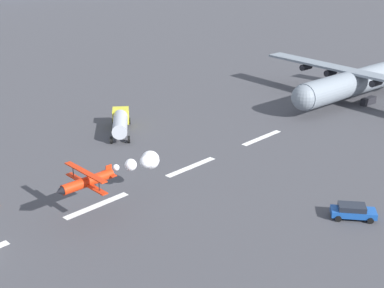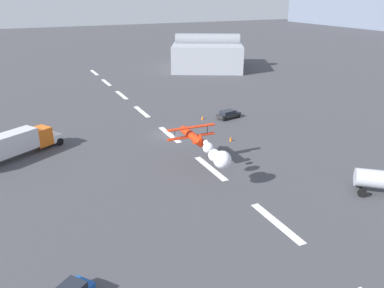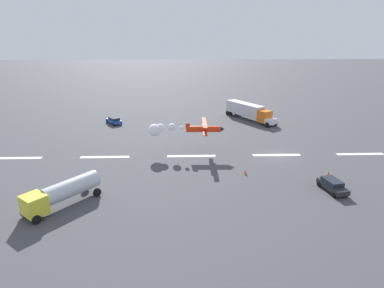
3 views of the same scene
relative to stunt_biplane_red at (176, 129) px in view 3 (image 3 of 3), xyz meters
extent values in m
plane|color=#424247|center=(-16.83, 1.86, -4.15)|extent=(440.00, 440.00, 0.00)
cube|color=white|center=(-31.06, 1.86, -4.15)|extent=(8.00, 0.90, 0.01)
cube|color=white|center=(-16.83, 1.86, -4.15)|extent=(8.00, 0.90, 0.01)
cube|color=white|center=(-2.60, 1.86, -4.15)|extent=(8.00, 0.90, 0.01)
cube|color=white|center=(11.64, 1.86, -4.15)|extent=(8.00, 0.90, 0.01)
cube|color=white|center=(25.87, 1.86, -4.15)|extent=(8.00, 0.90, 0.01)
cylinder|color=red|center=(-4.63, 0.13, -0.02)|extent=(5.77, 1.18, 1.04)
cube|color=red|center=(-4.83, 0.14, -0.17)|extent=(0.83, 6.59, 0.12)
cube|color=red|center=(-4.83, 0.14, 1.07)|extent=(0.83, 6.59, 0.12)
cylinder|color=black|center=(-4.88, -2.17, 0.45)|extent=(0.08, 0.08, 1.24)
cylinder|color=black|center=(-4.77, 2.44, 0.45)|extent=(0.08, 0.08, 1.24)
cube|color=red|center=(-2.04, 0.07, 0.43)|extent=(0.70, 0.12, 1.10)
cube|color=red|center=(-2.04, 0.07, 0.03)|extent=(0.65, 2.01, 0.08)
cone|color=black|center=(-7.85, 0.21, -0.02)|extent=(0.72, 0.90, 0.89)
sphere|color=white|center=(-0.95, 0.30, 0.28)|extent=(0.70, 0.70, 0.70)
sphere|color=white|center=(0.59, -0.21, 0.26)|extent=(1.30, 1.30, 1.30)
sphere|color=white|center=(2.55, -0.43, 0.10)|extent=(1.44, 1.44, 1.44)
sphere|color=white|center=(3.52, 0.06, -0.15)|extent=(2.05, 2.05, 2.05)
cube|color=silver|center=(-20.53, -15.60, -3.05)|extent=(2.97, 2.68, 1.10)
cube|color=orange|center=(-19.48, -17.30, -2.30)|extent=(3.39, 3.36, 2.60)
cube|color=silver|center=(-16.06, -22.83, -1.85)|extent=(7.70, 10.33, 2.80)
cylinder|color=black|center=(-21.70, -16.09, -3.60)|extent=(0.88, 1.12, 1.10)
cylinder|color=black|center=(-15.28, -26.47, -3.60)|extent=(0.88, 1.12, 1.10)
cylinder|color=black|center=(-14.65, -27.49, -3.60)|extent=(0.88, 1.12, 1.10)
cylinder|color=black|center=(-19.58, -14.77, -3.60)|extent=(0.88, 1.12, 1.10)
cylinder|color=black|center=(-13.16, -25.15, -3.60)|extent=(0.88, 1.12, 1.10)
cylinder|color=black|center=(-12.52, -26.17, -3.60)|extent=(0.88, 1.12, 1.10)
cube|color=yellow|center=(14.97, 20.01, -2.55)|extent=(3.25, 3.22, 2.20)
cylinder|color=#B7BCC6|center=(12.11, 16.51, -2.30)|extent=(5.96, 6.62, 2.10)
cylinder|color=black|center=(14.42, 21.23, -3.65)|extent=(0.88, 0.98, 1.00)
cylinder|color=black|center=(9.52, 15.24, -3.65)|extent=(0.88, 0.98, 1.00)
cylinder|color=black|center=(16.28, 19.71, -3.65)|extent=(0.88, 0.98, 1.00)
cylinder|color=black|center=(11.38, 13.72, -3.65)|extent=(0.88, 0.98, 1.00)
cube|color=#194CA5|center=(14.30, -18.92, -3.51)|extent=(4.17, 4.66, 0.65)
cube|color=#1E232D|center=(14.17, -18.76, -2.91)|extent=(2.96, 3.15, 0.55)
cylinder|color=black|center=(15.97, -19.62, -3.83)|extent=(0.56, 0.64, 0.64)
cylinder|color=black|center=(14.05, -17.12, -3.83)|extent=(0.56, 0.64, 0.64)
cylinder|color=black|center=(14.54, -20.72, -3.83)|extent=(0.56, 0.64, 0.64)
cylinder|color=black|center=(12.62, -18.22, -3.83)|extent=(0.56, 0.64, 0.64)
cube|color=#262628|center=(-20.29, 14.85, -3.51)|extent=(2.61, 4.66, 0.65)
cube|color=#1E232D|center=(-20.26, 14.65, -2.91)|extent=(2.13, 2.90, 0.55)
cylinder|color=black|center=(-21.47, 16.18, -3.83)|extent=(0.34, 0.67, 0.64)
cylinder|color=black|center=(-20.88, 13.16, -3.83)|extent=(0.34, 0.67, 0.64)
cylinder|color=black|center=(-19.70, 16.53, -3.83)|extent=(0.34, 0.67, 0.64)
cylinder|color=black|center=(-19.12, 13.51, -3.83)|extent=(0.34, 0.67, 0.64)
cone|color=orange|center=(-21.81, 10.31, -3.78)|extent=(0.44, 0.44, 0.75)
cone|color=orange|center=(-10.14, 9.33, -3.78)|extent=(0.44, 0.44, 0.75)
camera|label=1|loc=(-31.64, -41.43, 23.33)|focal=50.49mm
camera|label=2|loc=(38.28, -20.03, 17.44)|focal=36.50mm
camera|label=3|loc=(-1.11, 50.74, 14.81)|focal=29.63mm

